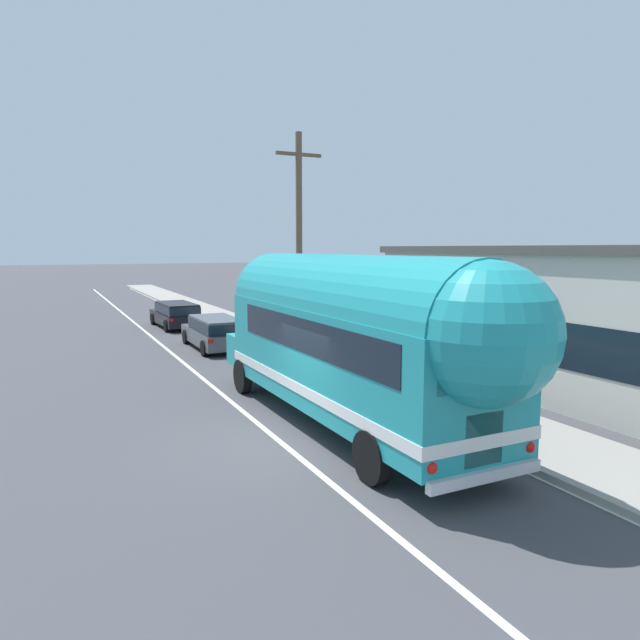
# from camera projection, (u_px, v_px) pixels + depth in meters

# --- Properties ---
(ground_plane) EXTENTS (300.00, 300.00, 0.00)m
(ground_plane) POSITION_uv_depth(u_px,v_px,m) (281.00, 443.00, 12.45)
(ground_plane) COLOR #424247
(lane_markings) EXTENTS (3.74, 80.00, 0.01)m
(lane_markings) POSITION_uv_depth(u_px,v_px,m) (211.00, 350.00, 23.88)
(lane_markings) COLOR silver
(lane_markings) RESTS_ON ground
(sidewalk_slab) EXTENTS (2.71, 90.00, 0.15)m
(sidewalk_slab) POSITION_uv_depth(u_px,v_px,m) (302.00, 349.00, 23.52)
(sidewalk_slab) COLOR gray
(sidewalk_slab) RESTS_ON ground
(utility_pole) EXTENTS (1.80, 0.24, 8.50)m
(utility_pole) POSITION_uv_depth(u_px,v_px,m) (299.00, 244.00, 21.19)
(utility_pole) COLOR brown
(utility_pole) RESTS_ON ground
(painted_bus) EXTENTS (2.65, 11.83, 4.12)m
(painted_bus) POSITION_uv_depth(u_px,v_px,m) (355.00, 335.00, 12.91)
(painted_bus) COLOR teal
(painted_bus) RESTS_ON ground
(car_lead) EXTENTS (1.90, 4.69, 1.37)m
(car_lead) POSITION_uv_depth(u_px,v_px,m) (215.00, 330.00, 23.94)
(car_lead) COLOR #474C51
(car_lead) RESTS_ON ground
(car_second) EXTENTS (2.03, 4.75, 1.37)m
(car_second) POSITION_uv_depth(u_px,v_px,m) (176.00, 313.00, 30.35)
(car_second) COLOR black
(car_second) RESTS_ON ground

